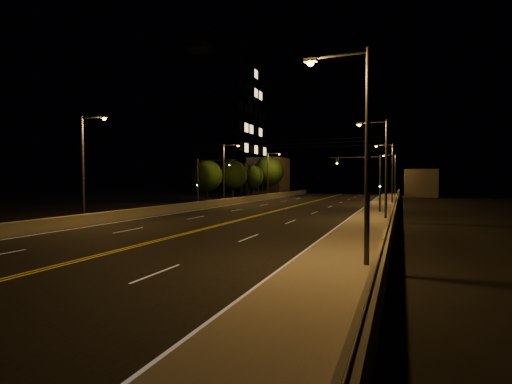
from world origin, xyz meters
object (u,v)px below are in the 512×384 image
(traffic_signal_right, at_px, (370,177))
(tree_3, at_px, (269,171))
(streetlight_0, at_px, (360,143))
(streetlight_4, at_px, (86,161))
(streetlight_1, at_px, (383,163))
(tree_0, at_px, (207,176))
(building_tower, at_px, (199,124))
(streetlight_5, at_px, (226,169))
(streetlight_6, at_px, (269,172))
(tree_2, at_px, (251,177))
(tree_1, at_px, (233,175))
(traffic_signal_left, at_px, (205,177))
(streetlight_3, at_px, (394,172))
(streetlight_2, at_px, (390,169))

(traffic_signal_right, xyz_separation_m, tree_3, (-21.81, 31.31, 1.36))
(streetlight_0, xyz_separation_m, streetlight_4, (-21.40, 7.49, 0.00))
(streetlight_1, bearing_deg, tree_0, 147.60)
(streetlight_0, relative_size, traffic_signal_right, 1.42)
(building_tower, bearing_deg, streetlight_5, -51.05)
(streetlight_6, xyz_separation_m, tree_3, (-1.92, 5.17, 0.23))
(building_tower, height_order, tree_2, building_tower)
(tree_1, bearing_deg, streetlight_0, -59.42)
(streetlight_5, bearing_deg, tree_1, 110.05)
(streetlight_6, xyz_separation_m, tree_1, (-3.95, -7.52, -0.68))
(traffic_signal_right, relative_size, traffic_signal_left, 1.00)
(streetlight_3, bearing_deg, streetlight_4, -111.29)
(tree_0, xyz_separation_m, tree_1, (0.24, 8.69, 0.23))
(streetlight_3, xyz_separation_m, tree_2, (-25.23, -11.51, -0.97))
(streetlight_0, height_order, streetlight_1, same)
(streetlight_3, xyz_separation_m, building_tower, (-36.81, -11.28, 9.78))
(streetlight_1, relative_size, traffic_signal_right, 1.42)
(building_tower, bearing_deg, streetlight_6, -2.66)
(streetlight_3, bearing_deg, streetlight_1, -90.00)
(streetlight_3, relative_size, streetlight_5, 1.00)
(tree_3, bearing_deg, tree_2, -112.13)
(streetlight_3, height_order, streetlight_5, same)
(tree_2, bearing_deg, streetlight_6, -7.21)
(streetlight_3, relative_size, streetlight_6, 1.00)
(building_tower, distance_m, tree_3, 17.11)
(streetlight_3, xyz_separation_m, traffic_signal_right, (-1.52, -38.13, -1.13))
(streetlight_1, height_order, streetlight_3, same)
(streetlight_5, distance_m, building_tower, 26.39)
(streetlight_2, bearing_deg, streetlight_6, 154.20)
(streetlight_5, relative_size, tree_1, 1.26)
(streetlight_6, xyz_separation_m, traffic_signal_right, (19.89, -26.14, -1.13))
(traffic_signal_left, height_order, tree_1, tree_1)
(tree_3, bearing_deg, traffic_signal_right, -55.14)
(streetlight_5, xyz_separation_m, traffic_signal_right, (19.89, -7.79, -1.13))
(streetlight_4, height_order, traffic_signal_right, streetlight_4)
(tree_1, xyz_separation_m, tree_3, (2.03, 12.69, 0.91))
(tree_2, height_order, tree_3, tree_3)
(tree_0, bearing_deg, tree_3, 83.96)
(traffic_signal_left, bearing_deg, streetlight_6, 92.45)
(streetlight_5, distance_m, tree_0, 4.79)
(traffic_signal_right, bearing_deg, streetlight_5, 158.61)
(streetlight_2, bearing_deg, traffic_signal_left, -142.10)
(streetlight_2, distance_m, streetlight_6, 23.77)
(streetlight_5, height_order, building_tower, building_tower)
(streetlight_3, bearing_deg, streetlight_6, -150.73)
(streetlight_1, bearing_deg, building_tower, 137.98)
(tree_1, bearing_deg, streetlight_1, -44.52)
(tree_0, bearing_deg, tree_1, 88.45)
(traffic_signal_left, xyz_separation_m, tree_0, (-5.30, 9.92, 0.22))
(tree_0, height_order, tree_3, tree_3)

